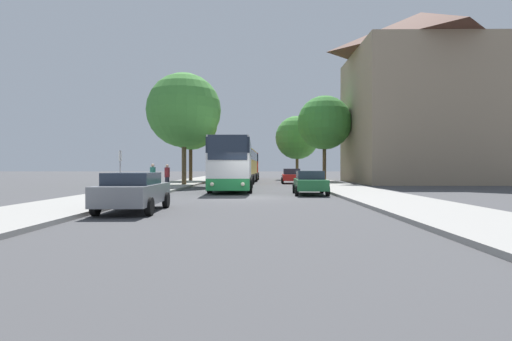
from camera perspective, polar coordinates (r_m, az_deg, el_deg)
ground_plane at (r=21.45m, az=-1.39°, el=-3.90°), size 300.00×300.00×0.00m
sidewalk_left at (r=22.78m, az=-19.31°, el=-3.48°), size 4.00×120.00×0.15m
sidewalk_right at (r=22.32m, az=16.91°, el=-3.55°), size 4.00×120.00×0.15m
building_right_background at (r=46.31m, az=22.46°, el=9.59°), size 14.15×13.91×18.05m
bus_front at (r=28.38m, az=-3.35°, el=0.95°), size 2.92×10.93×3.53m
bus_middle at (r=41.79m, az=-1.99°, el=0.72°), size 3.19×11.79×3.44m
bus_rear at (r=55.28m, az=-1.10°, el=0.66°), size 3.00×11.31×3.48m
parked_car_left_curb at (r=15.25m, az=-17.08°, el=-2.81°), size 2.09×4.34×1.43m
parked_car_right_near at (r=24.15m, az=7.71°, el=-1.65°), size 2.04×4.39×1.42m
parked_car_right_far at (r=41.03m, az=5.09°, el=-0.76°), size 2.17×4.23×1.51m
bus_stop_sign at (r=24.95m, az=-18.83°, el=0.59°), size 0.08×0.45×2.50m
pedestrian_waiting_near at (r=27.03m, az=-14.53°, el=-0.87°), size 0.36×0.36×1.72m
pedestrian_waiting_far at (r=28.27m, az=-12.58°, el=-0.83°), size 0.36×0.36×1.70m
tree_left_near at (r=46.48m, az=-9.33°, el=6.72°), size 6.18×6.18×9.68m
tree_left_far at (r=35.93m, az=-10.25°, el=8.44°), size 6.50×6.50×9.75m
tree_right_near at (r=45.42m, az=9.75°, el=6.73°), size 5.99×5.99×9.48m
tree_right_mid at (r=55.35m, az=5.89°, el=4.69°), size 5.97×5.97×8.59m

